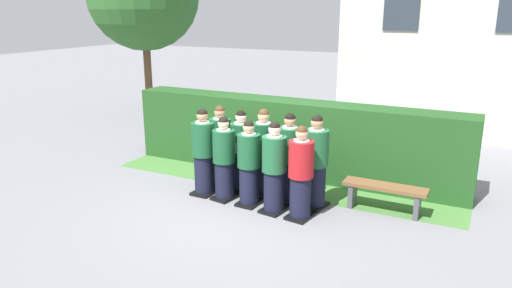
# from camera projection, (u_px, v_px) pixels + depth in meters

# --- Properties ---
(ground_plane) EXTENTS (60.00, 60.00, 0.00)m
(ground_plane) POSITION_uv_depth(u_px,v_px,m) (249.00, 204.00, 8.51)
(ground_plane) COLOR slate
(student_front_row_0) EXTENTS (0.42, 0.52, 1.63)m
(student_front_row_0) POSITION_uv_depth(u_px,v_px,m) (204.00, 154.00, 8.82)
(student_front_row_0) COLOR black
(student_front_row_0) RESTS_ON ground
(student_front_row_1) EXTENTS (0.42, 0.52, 1.54)m
(student_front_row_1) POSITION_uv_depth(u_px,v_px,m) (224.00, 161.00, 8.58)
(student_front_row_1) COLOR black
(student_front_row_1) RESTS_ON ground
(student_front_row_2) EXTENTS (0.40, 0.46, 1.53)m
(student_front_row_2) POSITION_uv_depth(u_px,v_px,m) (249.00, 165.00, 8.32)
(student_front_row_2) COLOR black
(student_front_row_2) RESTS_ON ground
(student_front_row_3) EXTENTS (0.43, 0.53, 1.58)m
(student_front_row_3) POSITION_uv_depth(u_px,v_px,m) (274.00, 170.00, 8.02)
(student_front_row_3) COLOR black
(student_front_row_3) RESTS_ON ground
(student_in_red_blazer) EXTENTS (0.43, 0.53, 1.58)m
(student_in_red_blazer) POSITION_uv_depth(u_px,v_px,m) (301.00, 175.00, 7.77)
(student_in_red_blazer) COLOR black
(student_in_red_blazer) RESTS_ON ground
(student_rear_row_0) EXTENTS (0.41, 0.48, 1.59)m
(student_rear_row_0) POSITION_uv_depth(u_px,v_px,m) (220.00, 148.00, 9.25)
(student_rear_row_0) COLOR black
(student_rear_row_0) RESTS_ON ground
(student_rear_row_1) EXTENTS (0.41, 0.48, 1.56)m
(student_rear_row_1) POSITION_uv_depth(u_px,v_px,m) (241.00, 153.00, 8.99)
(student_rear_row_1) COLOR black
(student_rear_row_1) RESTS_ON ground
(student_rear_row_2) EXTENTS (0.44, 0.54, 1.64)m
(student_rear_row_2) POSITION_uv_depth(u_px,v_px,m) (263.00, 155.00, 8.75)
(student_rear_row_2) COLOR black
(student_rear_row_2) RESTS_ON ground
(student_rear_row_3) EXTENTS (0.44, 0.54, 1.62)m
(student_rear_row_3) POSITION_uv_depth(u_px,v_px,m) (289.00, 160.00, 8.48)
(student_rear_row_3) COLOR black
(student_rear_row_3) RESTS_ON ground
(student_rear_row_4) EXTENTS (0.46, 0.55, 1.65)m
(student_rear_row_4) POSITION_uv_depth(u_px,v_px,m) (316.00, 164.00, 8.22)
(student_rear_row_4) COLOR black
(student_rear_row_4) RESTS_ON ground
(hedge) EXTENTS (7.12, 0.70, 1.56)m
(hedge) POSITION_uv_depth(u_px,v_px,m) (291.00, 138.00, 9.92)
(hedge) COLOR #214C1E
(hedge) RESTS_ON ground
(wooden_bench) EXTENTS (1.40, 0.37, 0.48)m
(wooden_bench) POSITION_uv_depth(u_px,v_px,m) (385.00, 192.00, 8.13)
(wooden_bench) COLOR brown
(wooden_bench) RESTS_ON ground
(lawn_strip) EXTENTS (7.12, 0.90, 0.01)m
(lawn_strip) POSITION_uv_depth(u_px,v_px,m) (274.00, 185.00, 9.44)
(lawn_strip) COLOR #477A38
(lawn_strip) RESTS_ON ground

